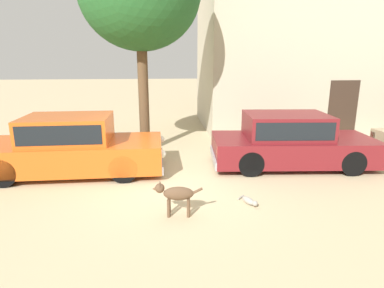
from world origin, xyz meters
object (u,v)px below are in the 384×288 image
parked_sedan_nearest (71,145)px  stray_dog_spotted (175,194)px  parked_sedan_second (290,140)px  stray_cat (249,201)px

parked_sedan_nearest → stray_dog_spotted: 3.64m
parked_sedan_second → stray_cat: bearing=-122.4°
parked_sedan_second → stray_dog_spotted: bearing=-136.3°
stray_dog_spotted → stray_cat: stray_dog_spotted is taller
parked_sedan_nearest → parked_sedan_second: size_ratio=1.04×
stray_dog_spotted → stray_cat: size_ratio=1.54×
stray_cat → stray_dog_spotted: bearing=-99.8°
parked_sedan_nearest → parked_sedan_second: 5.75m
parked_sedan_nearest → stray_cat: size_ratio=7.71×
parked_sedan_second → stray_cat: (-1.71, -2.32, -0.65)m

